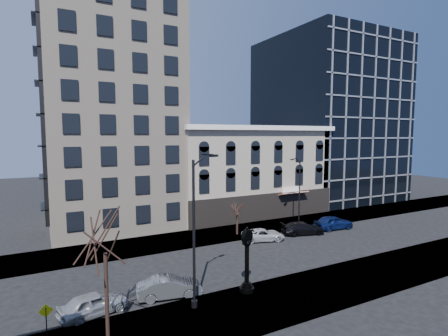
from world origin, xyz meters
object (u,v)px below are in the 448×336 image
street_clock (247,262)px  car_near_b (169,287)px  car_near_a (94,304)px  street_lamp_near (202,189)px  warning_sign (46,317)px

street_clock → car_near_b: 5.69m
car_near_a → car_near_b: 4.98m
car_near_a → street_lamp_near: bearing=-120.1°
warning_sign → car_near_a: 3.66m
warning_sign → car_near_b: warning_sign is taller
street_clock → street_lamp_near: (-3.52, -0.12, 5.54)m
street_clock → car_near_b: street_clock is taller
car_near_a → car_near_b: car_near_b is taller
street_lamp_near → car_near_b: (-1.60, 2.08, -7.05)m
street_clock → car_near_a: size_ratio=1.11×
street_lamp_near → car_near_b: street_lamp_near is taller
street_clock → car_near_b: bearing=136.3°
street_clock → car_near_a: 10.38m
street_lamp_near → warning_sign: 11.08m
warning_sign → street_clock: bearing=-2.3°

